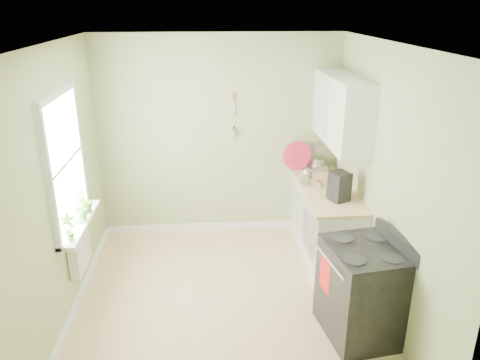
{
  "coord_description": "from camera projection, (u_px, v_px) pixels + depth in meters",
  "views": [
    {
      "loc": [
        -0.16,
        -4.21,
        3.05
      ],
      "look_at": [
        0.19,
        0.55,
        1.22
      ],
      "focal_mm": 35.0,
      "sensor_mm": 36.0,
      "label": 1
    }
  ],
  "objects": [
    {
      "name": "stove",
      "position": [
        362.0,
        291.0,
        4.45
      ],
      "size": [
        0.77,
        0.85,
        1.06
      ],
      "color": "black",
      "rests_on": "floor"
    },
    {
      "name": "floor",
      "position": [
        226.0,
        305.0,
        5.03
      ],
      "size": [
        3.2,
        3.6,
        0.02
      ],
      "primitive_type": "cube",
      "color": "tan",
      "rests_on": "ground"
    },
    {
      "name": "stand_mixer",
      "position": [
        317.0,
        156.0,
        6.35
      ],
      "size": [
        0.23,
        0.36,
        0.41
      ],
      "color": "#B2B2B7",
      "rests_on": "countertop"
    },
    {
      "name": "window_sill",
      "position": [
        80.0,
        223.0,
        4.88
      ],
      "size": [
        0.18,
        1.14,
        0.04
      ],
      "primitive_type": "cube",
      "color": "white",
      "rests_on": "wall_left"
    },
    {
      "name": "coffee_maker",
      "position": [
        339.0,
        187.0,
        5.33
      ],
      "size": [
        0.26,
        0.27,
        0.33
      ],
      "color": "black",
      "rests_on": "countertop"
    },
    {
      "name": "wall_left",
      "position": [
        55.0,
        193.0,
        4.43
      ],
      "size": [
        0.02,
        3.6,
        2.7
      ],
      "primitive_type": "cube",
      "color": "#A8B57B",
      "rests_on": "floor"
    },
    {
      "name": "plant_c",
      "position": [
        84.0,
        200.0,
        5.04
      ],
      "size": [
        0.21,
        0.21,
        0.28
      ],
      "primitive_type": "imported",
      "rotation": [
        0.0,
        0.0,
        4.3
      ],
      "color": "#478328",
      "rests_on": "window_sill"
    },
    {
      "name": "wall_back",
      "position": [
        219.0,
        138.0,
        6.23
      ],
      "size": [
        3.2,
        0.02,
        2.7
      ],
      "primitive_type": "cube",
      "color": "#A8B57B",
      "rests_on": "floor"
    },
    {
      "name": "ceiling",
      "position": [
        223.0,
        43.0,
        4.05
      ],
      "size": [
        3.2,
        3.6,
        0.02
      ],
      "primitive_type": "cube",
      "color": "white",
      "rests_on": "wall_back"
    },
    {
      "name": "upper_cabinets",
      "position": [
        341.0,
        111.0,
        5.48
      ],
      "size": [
        0.35,
        1.4,
        0.8
      ],
      "primitive_type": "cube",
      "color": "white",
      "rests_on": "wall_right"
    },
    {
      "name": "base_cabinets",
      "position": [
        325.0,
        223.0,
        5.89
      ],
      "size": [
        0.6,
        1.6,
        0.87
      ],
      "primitive_type": "cube",
      "color": "white",
      "rests_on": "floor"
    },
    {
      "name": "kettle",
      "position": [
        306.0,
        177.0,
        5.8
      ],
      "size": [
        0.2,
        0.12,
        0.2
      ],
      "color": "silver",
      "rests_on": "countertop"
    },
    {
      "name": "radiator",
      "position": [
        80.0,
        253.0,
        4.95
      ],
      "size": [
        0.12,
        0.5,
        0.35
      ],
      "primitive_type": "cube",
      "color": "white",
      "rests_on": "wall_left"
    },
    {
      "name": "plant_b",
      "position": [
        80.0,
        207.0,
        4.86
      ],
      "size": [
        0.2,
        0.21,
        0.29
      ],
      "primitive_type": "imported",
      "rotation": [
        0.0,
        0.0,
        2.22
      ],
      "color": "#478328",
      "rests_on": "window_sill"
    },
    {
      "name": "plant_a",
      "position": [
        68.0,
        227.0,
        4.44
      ],
      "size": [
        0.17,
        0.15,
        0.28
      ],
      "primitive_type": "imported",
      "rotation": [
        0.0,
        0.0,
        0.34
      ],
      "color": "#478328",
      "rests_on": "window_sill"
    },
    {
      "name": "wall_utensils",
      "position": [
        234.0,
        122.0,
        6.14
      ],
      "size": [
        0.02,
        0.14,
        0.58
      ],
      "color": "beige",
      "rests_on": "wall_back"
    },
    {
      "name": "wall_right",
      "position": [
        386.0,
        184.0,
        4.65
      ],
      "size": [
        0.02,
        3.6,
        2.7
      ],
      "primitive_type": "cube",
      "color": "#A8B57B",
      "rests_on": "floor"
    },
    {
      "name": "window",
      "position": [
        64.0,
        163.0,
        4.64
      ],
      "size": [
        0.06,
        1.14,
        1.44
      ],
      "color": "white",
      "rests_on": "wall_left"
    },
    {
      "name": "red_tray",
      "position": [
        297.0,
        156.0,
        6.3
      ],
      "size": [
        0.39,
        0.13,
        0.39
      ],
      "primitive_type": "cylinder",
      "rotation": [
        1.45,
        0.0,
        0.17
      ],
      "color": "#D02247",
      "rests_on": "countertop"
    },
    {
      "name": "jar",
      "position": [
        319.0,
        184.0,
        5.75
      ],
      "size": [
        0.08,
        0.08,
        0.08
      ],
      "color": "#A9A08C",
      "rests_on": "countertop"
    },
    {
      "name": "countertop",
      "position": [
        327.0,
        190.0,
        5.73
      ],
      "size": [
        0.64,
        1.6,
        0.04
      ],
      "primitive_type": "cube",
      "color": "beige",
      "rests_on": "base_cabinets"
    }
  ]
}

